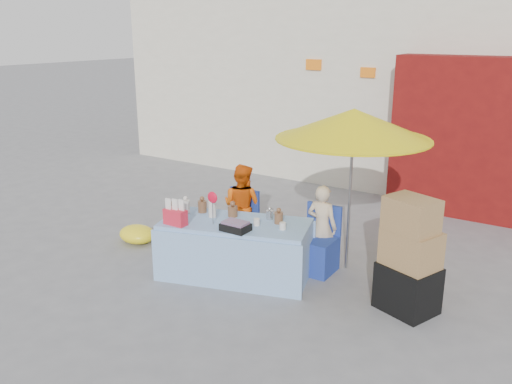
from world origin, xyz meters
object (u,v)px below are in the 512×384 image
Objects in this scene: box_stack at (409,260)px; chair_left at (237,233)px; vendor_orange at (242,206)px; vendor_beige at (322,227)px; market_table at (235,248)px; chair_right at (316,252)px; umbrella at (353,125)px.

chair_left is at bearing 171.70° from box_stack.
vendor_beige is (1.25, 0.00, -0.05)m from vendor_orange.
chair_left is at bearing 5.16° from vendor_beige.
vendor_orange reaches higher than market_table.
market_table is at bearing -171.54° from box_stack.
vendor_beige is at bearing 28.54° from market_table.
chair_left and chair_right have the same top height.
market_table is 0.83m from chair_left.
vendor_orange is (-1.25, 0.13, 0.36)m from chair_right.
umbrella reaches higher than chair_right.
box_stack reaches higher than vendor_orange.
box_stack is (1.31, -0.37, 0.35)m from chair_right.
vendor_beige reaches higher than chair_left.
umbrella is at bearing 146.93° from box_stack.
box_stack is (1.01, -0.66, -1.29)m from umbrella.
umbrella is at bearing -154.40° from vendor_beige.
chair_right is (0.79, 0.69, -0.11)m from market_table.
vendor_beige is 1.41m from box_stack.
box_stack is at bearing -16.88° from chair_right.
chair_right is at bearing 88.92° from vendor_beige.
umbrella reaches higher than box_stack.
market_table is at bearing -138.38° from umbrella.
box_stack reaches higher than vendor_beige.
box_stack is at bearing 157.85° from vendor_beige.
umbrella is (0.30, 0.28, 1.64)m from chair_right.
umbrella is at bearing -175.44° from vendor_orange.
vendor_beige is (0.00, 0.13, 0.30)m from chair_right.
chair_left is 0.41× the size of umbrella.
chair_left is at bearing -169.61° from umbrella.
vendor_beige is (1.25, 0.13, 0.30)m from chair_left.
vendor_orange is at bearing 88.92° from chair_left.
vendor_orange is at bearing 101.70° from market_table.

